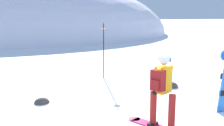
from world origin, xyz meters
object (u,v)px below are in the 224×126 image
(rock_dark, at_px, (42,103))
(rock_mid, at_px, (171,87))
(snowboarder_main, at_px, (162,89))
(piste_marker_near, at_px, (104,47))

(rock_dark, relative_size, rock_mid, 0.87)
(snowboarder_main, xyz_separation_m, piste_marker_near, (0.45, 5.12, 0.35))
(piste_marker_near, bearing_deg, rock_dark, -139.62)
(rock_mid, bearing_deg, rock_dark, -178.06)
(snowboarder_main, relative_size, rock_dark, 3.88)
(piste_marker_near, bearing_deg, rock_mid, -50.36)
(piste_marker_near, relative_size, rock_dark, 5.06)
(rock_mid, bearing_deg, piste_marker_near, 129.64)
(snowboarder_main, xyz_separation_m, rock_mid, (2.23, 2.97, -0.92))
(snowboarder_main, height_order, piste_marker_near, piste_marker_near)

